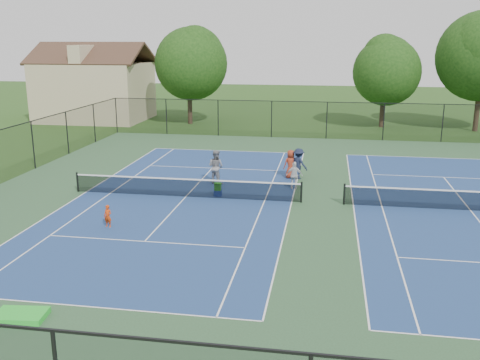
% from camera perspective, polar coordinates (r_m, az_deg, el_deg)
% --- Properties ---
extents(ground, '(140.00, 140.00, 0.00)m').
position_cam_1_polar(ground, '(26.90, 8.77, -2.49)').
color(ground, '#234716').
rests_on(ground, ground).
extents(court_pad, '(36.00, 36.00, 0.01)m').
position_cam_1_polar(court_pad, '(26.90, 8.77, -2.49)').
color(court_pad, '#2B4E2F').
rests_on(court_pad, ground).
extents(tennis_court_left, '(12.00, 23.83, 1.07)m').
position_cam_1_polar(tennis_court_left, '(27.80, -5.80, -1.61)').
color(tennis_court_left, navy).
rests_on(tennis_court_left, ground).
extents(tennis_court_right, '(12.00, 23.83, 1.07)m').
position_cam_1_polar(tennis_court_right, '(27.74, 23.39, -2.83)').
color(tennis_court_right, navy).
rests_on(tennis_court_right, ground).
extents(perimeter_fence, '(36.08, 36.08, 3.02)m').
position_cam_1_polar(perimeter_fence, '(26.48, 8.90, 0.82)').
color(perimeter_fence, black).
rests_on(perimeter_fence, ground).
extents(tree_back_a, '(6.80, 6.80, 9.15)m').
position_cam_1_polar(tree_back_a, '(51.44, -5.49, 12.66)').
color(tree_back_a, '#2D2116').
rests_on(tree_back_a, ground).
extents(tree_back_c, '(6.00, 6.00, 8.40)m').
position_cam_1_polar(tree_back_c, '(51.00, 15.23, 11.58)').
color(tree_back_c, '#2D2116').
rests_on(tree_back_c, ground).
extents(clapboard_house, '(10.80, 8.10, 7.65)m').
position_cam_1_polar(clapboard_house, '(55.94, -15.23, 9.37)').
color(clapboard_house, tan).
rests_on(clapboard_house, ground).
extents(child_player, '(0.40, 0.30, 1.00)m').
position_cam_1_polar(child_player, '(23.88, -13.92, -3.77)').
color(child_player, red).
rests_on(child_player, ground).
extents(instructor, '(1.15, 1.04, 1.93)m').
position_cam_1_polar(instructor, '(30.05, -2.59, 1.41)').
color(instructor, gray).
rests_on(instructor, ground).
extents(bystander_a, '(0.90, 0.40, 1.52)m').
position_cam_1_polar(bystander_a, '(29.09, 5.83, 0.48)').
color(bystander_a, silver).
rests_on(bystander_a, ground).
extents(bystander_b, '(1.34, 1.21, 1.81)m').
position_cam_1_polar(bystander_b, '(31.24, 6.27, 1.74)').
color(bystander_b, '#181F35').
rests_on(bystander_b, ground).
extents(bystander_c, '(0.97, 0.83, 1.68)m').
position_cam_1_polar(bystander_c, '(31.38, 5.42, 1.70)').
color(bystander_c, '#99321B').
rests_on(bystander_c, ground).
extents(ball_crate, '(0.39, 0.29, 0.32)m').
position_cam_1_polar(ball_crate, '(27.79, -2.38, -1.42)').
color(ball_crate, '#163799').
rests_on(ball_crate, ground).
extents(ball_hopper, '(0.35, 0.27, 0.40)m').
position_cam_1_polar(ball_hopper, '(27.69, -2.39, -0.70)').
color(ball_hopper, green).
rests_on(ball_hopper, ball_crate).
extents(green_tarp, '(1.55, 1.04, 0.18)m').
position_cam_1_polar(green_tarp, '(17.35, -22.35, -13.22)').
color(green_tarp, green).
rests_on(green_tarp, ground).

